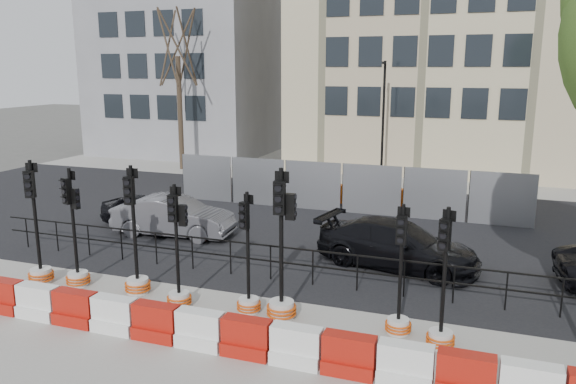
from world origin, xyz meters
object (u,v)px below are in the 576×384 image
at_px(traffic_signal_a, 39,259).
at_px(traffic_signal_h, 441,320).
at_px(car_a, 146,212).
at_px(car_c, 397,245).
at_px(traffic_signal_d, 178,279).

distance_m(traffic_signal_a, traffic_signal_h, 10.45).
distance_m(car_a, car_c, 9.15).
bearing_deg(traffic_signal_a, traffic_signal_d, -19.88).
xyz_separation_m(traffic_signal_a, car_a, (-0.26, 5.43, -0.08)).
relative_size(traffic_signal_a, car_c, 0.67).
bearing_deg(traffic_signal_h, traffic_signal_a, -161.18).
xyz_separation_m(traffic_signal_d, car_c, (4.53, 4.58, -0.04)).
relative_size(traffic_signal_h, car_c, 0.60).
height_order(traffic_signal_d, car_c, traffic_signal_d).
bearing_deg(car_c, traffic_signal_h, -148.91).
distance_m(traffic_signal_a, car_c, 9.90).
height_order(traffic_signal_d, traffic_signal_h, traffic_signal_d).
xyz_separation_m(car_a, car_c, (9.10, -0.97, 0.06)).
bearing_deg(traffic_signal_a, traffic_signal_h, -18.85).
relative_size(traffic_signal_a, car_a, 0.87).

